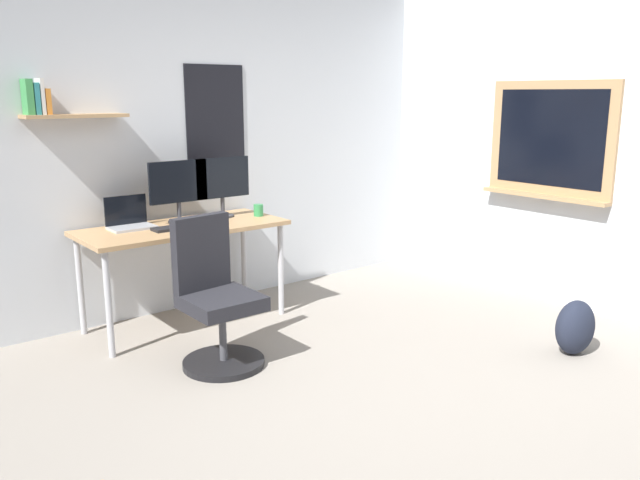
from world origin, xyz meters
The scene contains 11 objects.
ground_plane centered at (0.00, 0.00, 0.00)m, with size 5.20×5.20×0.00m, color gray.
wall_back centered at (0.00, 2.45, 1.30)m, with size 5.00×0.30×2.60m.
desk centered at (-0.22, 2.04, 0.68)m, with size 1.49×0.66×0.76m.
office_chair centered at (-0.41, 1.25, 0.41)m, with size 0.52×0.52×0.95m.
laptop centered at (-0.55, 2.19, 0.81)m, with size 0.31×0.21×0.23m.
monitor_primary centered at (-0.18, 2.15, 1.03)m, with size 0.46×0.17×0.46m.
monitor_secondary centered at (0.19, 2.15, 1.03)m, with size 0.46×0.17×0.46m.
keyboard centered at (-0.29, 1.96, 0.77)m, with size 0.37×0.13×0.02m, color black.
computer_mouse centered at (-0.01, 1.96, 0.77)m, with size 0.10×0.06×0.03m, color #262628.
coffee_mug centered at (0.42, 2.01, 0.80)m, with size 0.08×0.08×0.09m, color #338C4C.
backpack centered at (1.53, -0.10, 0.18)m, with size 0.32×0.22×0.37m, color #1E2333.
Camera 1 is at (-2.30, -2.19, 1.70)m, focal length 36.10 mm.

